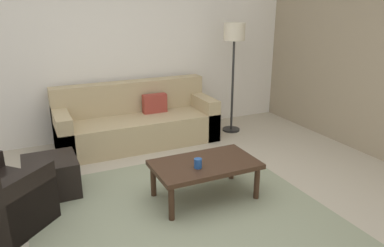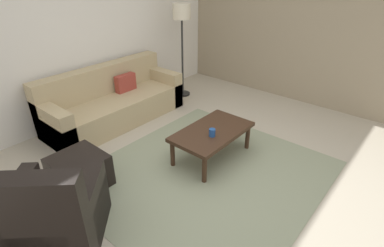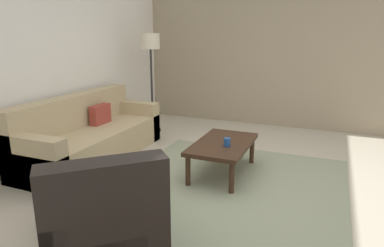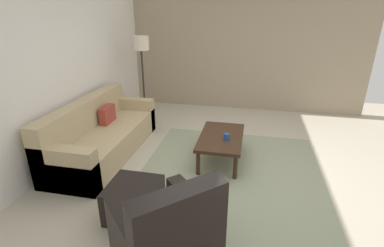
# 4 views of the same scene
# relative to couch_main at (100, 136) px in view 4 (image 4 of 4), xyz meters

# --- Properties ---
(ground_plane) EXTENTS (8.00, 8.00, 0.00)m
(ground_plane) POSITION_rel_couch_main_xyz_m (-0.19, -2.12, -0.30)
(ground_plane) COLOR #B2A893
(rear_partition) EXTENTS (6.00, 0.12, 2.80)m
(rear_partition) POSITION_rel_couch_main_xyz_m (-0.19, 0.48, 1.10)
(rear_partition) COLOR silver
(rear_partition) RESTS_ON ground_plane
(stone_feature_panel) EXTENTS (0.12, 5.20, 2.80)m
(stone_feature_panel) POSITION_rel_couch_main_xyz_m (2.81, -2.12, 1.10)
(stone_feature_panel) COLOR gray
(stone_feature_panel) RESTS_ON ground_plane
(area_rug) EXTENTS (2.81, 2.56, 0.01)m
(area_rug) POSITION_rel_couch_main_xyz_m (-0.19, -2.12, -0.29)
(area_rug) COLOR gray
(area_rug) RESTS_ON ground_plane
(couch_main) EXTENTS (2.30, 0.87, 0.88)m
(couch_main) POSITION_rel_couch_main_xyz_m (0.00, 0.00, 0.00)
(couch_main) COLOR tan
(couch_main) RESTS_ON ground_plane
(armchair_leather) EXTENTS (1.13, 1.13, 0.95)m
(armchair_leather) POSITION_rel_couch_main_xyz_m (-1.91, -1.70, 0.01)
(armchair_leather) COLOR black
(armchair_leather) RESTS_ON ground_plane
(ottoman) EXTENTS (0.56, 0.56, 0.40)m
(ottoman) POSITION_rel_couch_main_xyz_m (-1.31, -1.13, -0.10)
(ottoman) COLOR black
(ottoman) RESTS_ON ground_plane
(coffee_table) EXTENTS (1.10, 0.64, 0.41)m
(coffee_table) POSITION_rel_couch_main_xyz_m (0.17, -1.93, 0.06)
(coffee_table) COLOR #382316
(coffee_table) RESTS_ON ground_plane
(cup) EXTENTS (0.08, 0.08, 0.10)m
(cup) POSITION_rel_couch_main_xyz_m (0.05, -2.02, 0.16)
(cup) COLOR #1E478C
(cup) RESTS_ON coffee_table
(lamp_standing) EXTENTS (0.32, 0.32, 1.71)m
(lamp_standing) POSITION_rel_couch_main_xyz_m (1.55, -0.18, 1.11)
(lamp_standing) COLOR black
(lamp_standing) RESTS_ON ground_plane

